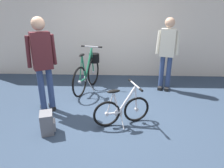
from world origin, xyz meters
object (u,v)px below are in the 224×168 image
at_px(visitor_near_wall, 42,60).
at_px(handbag_on_floor, 47,123).
at_px(visitor_browsing, 167,50).
at_px(display_bike_left, 89,70).
at_px(folding_bike_foreground, 122,109).

relative_size(visitor_near_wall, handbag_on_floor, 5.00).
distance_m(visitor_near_wall, visitor_browsing, 2.71).
relative_size(display_bike_left, visitor_near_wall, 0.82).
relative_size(visitor_browsing, handbag_on_floor, 4.81).
distance_m(folding_bike_foreground, visitor_near_wall, 1.62).
bearing_deg(visitor_near_wall, visitor_browsing, 26.49).
bearing_deg(visitor_near_wall, display_bike_left, 62.14).
height_order(display_bike_left, handbag_on_floor, display_bike_left).
xyz_separation_m(folding_bike_foreground, visitor_near_wall, (-1.40, 0.41, 0.72)).
bearing_deg(visitor_near_wall, folding_bike_foreground, -16.35).
xyz_separation_m(display_bike_left, visitor_near_wall, (-0.62, -1.17, 0.54)).
relative_size(folding_bike_foreground, visitor_browsing, 0.57).
distance_m(display_bike_left, handbag_on_floor, 1.94).
distance_m(folding_bike_foreground, visitor_browsing, 2.03).
bearing_deg(display_bike_left, folding_bike_foreground, -63.81).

